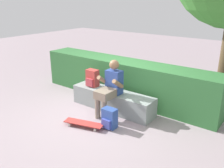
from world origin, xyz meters
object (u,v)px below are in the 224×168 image
bench_main (112,100)px  backpack_on_bench (92,78)px  backpack_on_ground (109,119)px  person_skater (110,86)px  skateboard_near_person (84,123)px

bench_main → backpack_on_bench: (-0.59, -0.01, 0.41)m
backpack_on_bench → backpack_on_ground: bearing=-33.7°
person_skater → backpack_on_ground: 0.75m
backpack_on_bench → skateboard_near_person: bearing=-57.7°
bench_main → backpack_on_ground: bench_main is taller
bench_main → person_skater: (0.10, -0.22, 0.42)m
skateboard_near_person → backpack_on_ground: size_ratio=2.06×
backpack_on_ground → person_skater: bearing=125.9°
skateboard_near_person → backpack_on_bench: (-0.62, 0.98, 0.56)m
bench_main → backpack_on_bench: bearing=-179.1°
bench_main → skateboard_near_person: bench_main is taller
bench_main → backpack_on_bench: size_ratio=5.01×
skateboard_near_person → backpack_on_bench: size_ratio=2.06×
bench_main → person_skater: 0.48m
person_skater → backpack_on_bench: person_skater is taller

